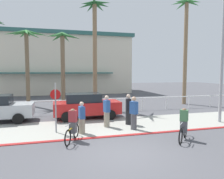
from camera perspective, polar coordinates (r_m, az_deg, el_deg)
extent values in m
plane|color=#4C4C51|center=(17.98, -6.87, -5.32)|extent=(80.00, 80.00, 0.00)
cube|color=#9E9E93|center=(12.39, -2.96, -9.82)|extent=(44.00, 4.00, 0.02)
cube|color=maroon|center=(10.52, -0.61, -12.45)|extent=(44.00, 0.24, 0.03)
cube|color=beige|center=(34.11, -14.56, 6.18)|extent=(21.23, 9.12, 8.20)
cube|color=#2D605B|center=(34.51, -14.71, 13.42)|extent=(21.83, 9.72, 0.50)
cube|color=#2D605B|center=(29.04, -14.41, 4.31)|extent=(14.86, 1.20, 0.16)
cylinder|color=white|center=(16.36, -6.15, -2.77)|extent=(26.29, 0.08, 0.08)
cylinder|color=white|center=(16.35, -21.54, -4.84)|extent=(0.08, 0.08, 1.00)
cylinder|color=white|center=(16.25, -13.82, -4.71)|extent=(0.08, 0.08, 1.00)
cylinder|color=white|center=(16.44, -6.13, -4.49)|extent=(0.08, 0.08, 1.00)
cylinder|color=white|center=(16.91, 1.24, -4.21)|extent=(0.08, 0.08, 1.00)
cylinder|color=white|center=(17.65, 8.10, -3.88)|extent=(0.08, 0.08, 1.00)
cylinder|color=white|center=(18.61, 14.32, -3.54)|extent=(0.08, 0.08, 1.00)
cylinder|color=white|center=(19.77, 19.87, -3.19)|extent=(0.08, 0.08, 1.00)
cylinder|color=white|center=(21.10, 24.76, -2.87)|extent=(0.08, 0.08, 1.00)
cylinder|color=gray|center=(11.30, -14.82, -5.73)|extent=(0.08, 0.08, 2.20)
cube|color=white|center=(11.14, -14.95, 0.75)|extent=(0.04, 0.56, 0.36)
cylinder|color=red|center=(11.18, -14.91, -1.29)|extent=(0.52, 0.03, 0.52)
cylinder|color=#9EA0A5|center=(14.70, 27.35, 6.65)|extent=(0.18, 0.18, 7.50)
cylinder|color=#756047|center=(21.11, -21.70, 5.10)|extent=(0.36, 0.36, 6.78)
cone|color=#387F3D|center=(21.32, -19.47, 13.91)|extent=(1.87, 0.32, 0.61)
cone|color=#387F3D|center=(21.79, -20.34, 13.51)|extent=(1.38, 1.23, 0.73)
cone|color=#387F3D|center=(21.98, -21.50, 13.60)|extent=(0.54, 1.32, 0.58)
cone|color=#387F3D|center=(22.08, -22.76, 13.37)|extent=(1.07, 1.53, 0.69)
cone|color=#387F3D|center=(21.71, -23.60, 13.58)|extent=(1.44, 0.79, 0.63)
cone|color=#387F3D|center=(21.20, -24.47, 13.63)|extent=(1.92, 0.96, 0.74)
cone|color=#387F3D|center=(20.66, -23.55, 13.90)|extent=(1.24, 1.83, 0.74)
cone|color=#387F3D|center=(20.56, -21.83, 13.94)|extent=(0.62, 1.80, 0.79)
cone|color=#387F3D|center=(20.94, -20.76, 13.70)|extent=(1.26, 1.13, 0.84)
cylinder|color=#756047|center=(18.81, -12.99, 4.72)|extent=(0.36, 0.36, 6.33)
cone|color=#2D6B33|center=(19.09, -10.84, 13.76)|extent=(1.58, 0.32, 0.67)
cone|color=#2D6B33|center=(19.61, -12.25, 13.31)|extent=(0.98, 1.38, 0.78)
cone|color=#2D6B33|center=(19.79, -14.55, 13.25)|extent=(1.20, 1.75, 0.75)
cone|color=#2D6B33|center=(19.04, -15.19, 13.84)|extent=(1.37, 0.32, 0.58)
cone|color=#2D6B33|center=(18.24, -14.55, 13.86)|extent=(1.24, 1.82, 0.83)
cone|color=#2D6B33|center=(18.48, -12.00, 14.03)|extent=(1.00, 1.42, 0.68)
cylinder|color=#846B4C|center=(18.18, -4.60, 8.79)|extent=(0.36, 0.36, 8.84)
cone|color=#235B2D|center=(19.10, -2.74, 21.70)|extent=(1.30, 0.32, 0.59)
cone|color=#235B2D|center=(19.71, -3.42, 21.14)|extent=(1.36, 1.59, 0.60)
cone|color=#235B2D|center=(19.74, -5.76, 21.00)|extent=(0.71, 1.83, 0.66)
cone|color=#235B2D|center=(19.15, -6.81, 21.46)|extent=(1.45, 0.92, 0.69)
cone|color=#235B2D|center=(18.59, -6.47, 21.98)|extent=(1.42, 0.90, 0.69)
cone|color=#235B2D|center=(18.16, -4.81, 22.64)|extent=(0.71, 1.81, 0.57)
cone|color=#235B2D|center=(18.47, -2.62, 22.22)|extent=(1.31, 1.52, 0.64)
cylinder|color=#846B4C|center=(21.93, 19.03, 9.14)|extent=(0.36, 0.36, 9.83)
cone|color=#387F3D|center=(23.19, 20.86, 20.74)|extent=(1.45, 0.32, 0.68)
cone|color=#387F3D|center=(23.47, 19.50, 20.66)|extent=(1.14, 1.32, 0.62)
cone|color=#387F3D|center=(23.26, 18.01, 20.56)|extent=(0.65, 1.55, 0.82)
cone|color=#387F3D|center=(22.74, 17.49, 21.26)|extent=(1.47, 0.93, 0.60)
cone|color=#387F3D|center=(22.03, 18.07, 21.55)|extent=(1.89, 1.13, 0.79)
cone|color=#387F3D|center=(22.23, 20.04, 21.53)|extent=(0.62, 1.43, 0.65)
cone|color=#387F3D|center=(22.64, 21.03, 21.14)|extent=(1.11, 1.27, 0.68)
cylinder|color=black|center=(15.74, -22.81, -5.87)|extent=(0.66, 0.22, 0.66)
cylinder|color=black|center=(13.99, -23.79, -7.19)|extent=(0.66, 0.22, 0.66)
cube|color=red|center=(14.50, -6.70, -4.81)|extent=(4.40, 1.80, 0.80)
cube|color=#1E2328|center=(14.37, -7.72, -2.17)|extent=(2.29, 1.58, 0.56)
cylinder|color=black|center=(15.70, -2.06, -5.53)|extent=(0.66, 0.22, 0.66)
cylinder|color=black|center=(13.98, -0.38, -6.80)|extent=(0.66, 0.22, 0.66)
cylinder|color=black|center=(15.32, -12.43, -5.89)|extent=(0.66, 0.22, 0.66)
cylinder|color=black|center=(13.56, -12.07, -7.27)|extent=(0.66, 0.22, 0.66)
torus|color=black|center=(9.44, -11.75, -12.57)|extent=(0.35, 0.68, 0.72)
torus|color=black|center=(10.43, -9.57, -10.86)|extent=(0.35, 0.68, 0.72)
cylinder|color=gold|center=(10.08, -10.20, -10.53)|extent=(0.33, 0.65, 0.35)
cylinder|color=gold|center=(9.57, -11.26, -10.50)|extent=(0.20, 0.37, 0.07)
cylinder|color=gold|center=(9.98, -10.39, -10.27)|extent=(0.05, 0.05, 0.44)
cylinder|color=silver|center=(9.33, -11.70, -9.25)|extent=(0.24, 0.47, 0.04)
cube|color=#4C4C51|center=(9.96, -10.39, -9.94)|extent=(0.39, 0.41, 0.52)
cube|color=#A33338|center=(9.85, -10.44, -7.01)|extent=(0.42, 0.38, 0.52)
sphere|color=brown|center=(9.80, -10.46, -5.69)|extent=(0.22, 0.22, 0.22)
torus|color=black|center=(9.92, 17.89, -11.84)|extent=(0.54, 0.56, 0.72)
torus|color=black|center=(10.96, 19.01, -10.28)|extent=(0.54, 0.56, 0.72)
cylinder|color=black|center=(10.60, 18.72, -9.94)|extent=(0.52, 0.53, 0.35)
cylinder|color=black|center=(10.07, 18.20, -9.89)|extent=(0.30, 0.31, 0.07)
cylinder|color=black|center=(10.50, 18.64, -9.70)|extent=(0.05, 0.05, 0.44)
cylinder|color=silver|center=(9.83, 18.03, -8.68)|extent=(0.37, 0.38, 0.04)
cube|color=#4C4C51|center=(10.48, 18.64, -9.38)|extent=(0.42, 0.42, 0.52)
cube|color=#4C7F51|center=(10.37, 18.72, -6.59)|extent=(0.43, 0.42, 0.52)
sphere|color=brown|center=(10.33, 18.75, -5.34)|extent=(0.22, 0.22, 0.22)
cylinder|color=#4C4C51|center=(11.70, 5.84, -8.58)|extent=(0.44, 0.44, 0.87)
cube|color=#2D5699|center=(11.55, 5.87, -4.87)|extent=(0.43, 0.48, 0.67)
sphere|color=#D6A884|center=(11.48, 5.89, -2.50)|extent=(0.24, 0.24, 0.24)
cylinder|color=gray|center=(11.01, -8.06, -9.67)|extent=(0.36, 0.36, 0.78)
cube|color=#2D5699|center=(10.86, -8.10, -6.12)|extent=(0.31, 0.43, 0.60)
sphere|color=beige|center=(10.79, -8.13, -3.82)|extent=(0.22, 0.22, 0.22)
cylinder|color=#232326|center=(12.75, 4.37, -7.44)|extent=(0.37, 0.37, 0.87)
cube|color=black|center=(12.61, 4.39, -4.01)|extent=(0.32, 0.44, 0.67)
sphere|color=beige|center=(12.55, 4.40, -1.81)|extent=(0.24, 0.24, 0.24)
cylinder|color=gray|center=(12.17, -1.42, -8.03)|extent=(0.39, 0.39, 0.87)
cube|color=#2D5699|center=(12.03, -1.43, -4.46)|extent=(0.35, 0.45, 0.67)
sphere|color=beige|center=(11.96, -1.43, -2.17)|extent=(0.24, 0.24, 0.24)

